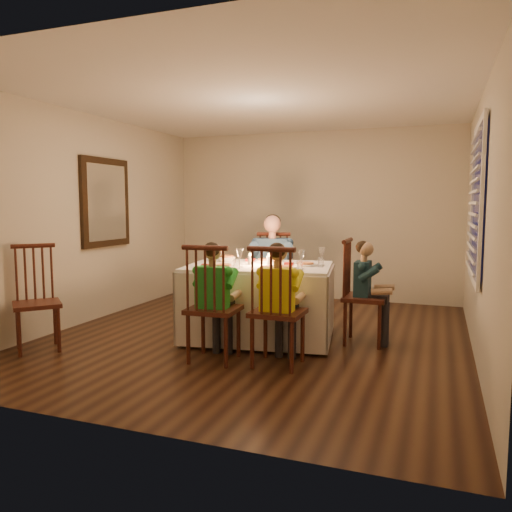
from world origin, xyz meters
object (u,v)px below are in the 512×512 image
(chair_near_left, at_px, (214,360))
(chair_near_right, at_px, (278,365))
(child_yellow, at_px, (278,365))
(serving_bowl, at_px, (226,259))
(adult, at_px, (272,320))
(chair_adult, at_px, (272,320))
(chair_end, at_px, (364,343))
(child_green, at_px, (214,360))
(child_teal, at_px, (364,343))
(chair_extra, at_px, (39,350))
(dining_table, at_px, (259,286))

(chair_near_left, height_order, chair_near_right, same)
(child_yellow, bearing_deg, serving_bowl, -45.12)
(chair_near_right, height_order, adult, adult)
(chair_adult, xyz_separation_m, chair_near_left, (-0.00, -1.75, 0.00))
(chair_end, distance_m, child_yellow, 1.20)
(chair_end, height_order, child_green, child_green)
(chair_adult, relative_size, child_teal, 1.02)
(child_green, height_order, child_yellow, child_yellow)
(chair_extra, height_order, child_teal, child_teal)
(child_green, xyz_separation_m, child_yellow, (0.61, 0.08, 0.00))
(chair_adult, height_order, adult, adult)
(chair_near_right, bearing_deg, adult, -68.96)
(dining_table, distance_m, adult, 1.06)
(chair_adult, bearing_deg, chair_end, -40.88)
(adult, bearing_deg, dining_table, -93.91)
(chair_adult, bearing_deg, adult, 76.89)
(child_yellow, bearing_deg, chair_near_left, 8.11)
(child_teal, xyz_separation_m, serving_bowl, (-1.60, -0.02, 0.85))
(chair_near_left, height_order, chair_extra, chair_near_left)
(child_teal, distance_m, serving_bowl, 1.81)
(chair_adult, bearing_deg, child_teal, -40.88)
(child_green, bearing_deg, child_yellow, -176.02)
(chair_near_right, height_order, child_yellow, child_yellow)
(child_teal, bearing_deg, child_yellow, 147.18)
(child_teal, bearing_deg, chair_extra, 114.29)
(child_teal, bearing_deg, dining_table, 100.20)
(chair_adult, distance_m, child_teal, 1.42)
(chair_end, height_order, child_yellow, child_yellow)
(dining_table, distance_m, chair_extra, 2.37)
(chair_extra, relative_size, child_teal, 0.98)
(chair_near_right, relative_size, chair_end, 1.00)
(dining_table, xyz_separation_m, chair_end, (1.12, 0.21, -0.59))
(child_teal, bearing_deg, chair_end, -0.23)
(child_yellow, relative_size, child_teal, 1.04)
(dining_table, height_order, child_green, dining_table)
(child_green, bearing_deg, dining_table, -102.28)
(dining_table, relative_size, serving_bowl, 7.66)
(chair_near_left, bearing_deg, serving_bowl, -75.49)
(chair_extra, height_order, serving_bowl, serving_bowl)
(child_green, distance_m, child_yellow, 0.62)
(chair_near_left, distance_m, child_teal, 1.66)
(child_green, relative_size, child_yellow, 0.99)
(chair_end, distance_m, adult, 1.42)
(chair_adult, bearing_deg, chair_extra, -144.48)
(chair_extra, height_order, child_green, child_green)
(dining_table, xyz_separation_m, chair_adult, (-0.14, 0.87, -0.59))
(child_green, bearing_deg, child_teal, -142.36)
(dining_table, distance_m, child_yellow, 1.10)
(chair_near_left, xyz_separation_m, chair_extra, (-1.82, -0.32, 0.00))
(serving_bowl, bearing_deg, chair_extra, -136.94)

